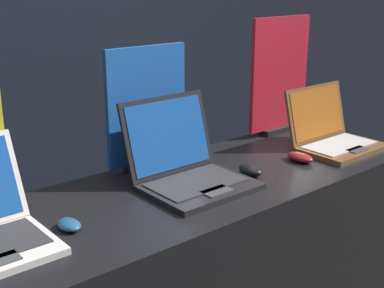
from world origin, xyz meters
TOP-DOWN VIEW (x-y plane):
  - wall_back at (0.00, 1.72)m, footprint 8.00×0.05m
  - mouse_front at (-0.49, 0.27)m, footprint 0.06×0.09m
  - laptop_middle at (-0.01, 0.33)m, footprint 0.36×0.36m
  - mouse_middle at (0.22, 0.24)m, footprint 0.06×0.10m
  - promo_stand_middle at (-0.01, 0.56)m, footprint 0.34×0.07m
  - laptop_back at (0.72, 0.26)m, footprint 0.36×0.30m
  - mouse_back at (0.48, 0.22)m, footprint 0.06×0.12m
  - promo_stand_back at (0.72, 0.56)m, footprint 0.36×0.07m

SIDE VIEW (x-z plane):
  - mouse_front at x=-0.49m, z-range 0.93..0.96m
  - mouse_back at x=0.48m, z-range 0.93..0.96m
  - mouse_middle at x=0.22m, z-range 0.93..0.97m
  - laptop_back at x=0.72m, z-range 0.86..1.11m
  - laptop_middle at x=-0.01m, z-range 0.85..1.14m
  - promo_stand_middle at x=-0.01m, z-range 0.92..1.38m
  - promo_stand_back at x=0.72m, z-range 0.92..1.45m
  - wall_back at x=0.00m, z-range 0.00..2.80m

